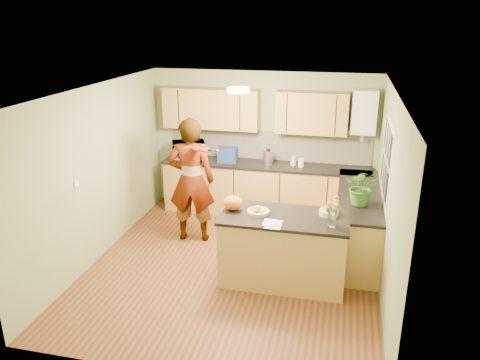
# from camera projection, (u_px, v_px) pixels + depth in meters

# --- Properties ---
(floor) EXTENTS (4.50, 4.50, 0.00)m
(floor) POSITION_uv_depth(u_px,v_px,m) (234.00, 265.00, 6.72)
(floor) COLOR #513017
(floor) RESTS_ON ground
(ceiling) EXTENTS (4.00, 4.50, 0.02)m
(ceiling) POSITION_uv_depth(u_px,v_px,m) (233.00, 90.00, 5.88)
(ceiling) COLOR silver
(ceiling) RESTS_ON wall_back
(wall_back) EXTENTS (4.00, 0.02, 2.50)m
(wall_back) POSITION_uv_depth(u_px,v_px,m) (263.00, 142.00, 8.37)
(wall_back) COLOR #8A9F72
(wall_back) RESTS_ON floor
(wall_front) EXTENTS (4.00, 0.02, 2.50)m
(wall_front) POSITION_uv_depth(u_px,v_px,m) (175.00, 266.00, 4.23)
(wall_front) COLOR #8A9F72
(wall_front) RESTS_ON floor
(wall_left) EXTENTS (0.02, 4.50, 2.50)m
(wall_left) POSITION_uv_depth(u_px,v_px,m) (99.00, 173.00, 6.72)
(wall_left) COLOR #8A9F72
(wall_left) RESTS_ON floor
(wall_right) EXTENTS (0.02, 4.50, 2.50)m
(wall_right) POSITION_uv_depth(u_px,v_px,m) (388.00, 196.00, 5.88)
(wall_right) COLOR #8A9F72
(wall_right) RESTS_ON floor
(back_counter) EXTENTS (3.64, 0.62, 0.94)m
(back_counter) POSITION_uv_depth(u_px,v_px,m) (265.00, 189.00, 8.33)
(back_counter) COLOR tan
(back_counter) RESTS_ON floor
(right_counter) EXTENTS (0.62, 2.24, 0.94)m
(right_counter) POSITION_uv_depth(u_px,v_px,m) (357.00, 222.00, 6.98)
(right_counter) COLOR tan
(right_counter) RESTS_ON floor
(splashback) EXTENTS (3.60, 0.02, 0.52)m
(splashback) POSITION_uv_depth(u_px,v_px,m) (268.00, 145.00, 8.35)
(splashback) COLOR white
(splashback) RESTS_ON back_counter
(upper_cabinets) EXTENTS (3.20, 0.34, 0.70)m
(upper_cabinets) POSITION_uv_depth(u_px,v_px,m) (252.00, 110.00, 8.05)
(upper_cabinets) COLOR tan
(upper_cabinets) RESTS_ON wall_back
(boiler) EXTENTS (0.40, 0.30, 0.86)m
(boiler) POSITION_uv_depth(u_px,v_px,m) (364.00, 112.00, 7.65)
(boiler) COLOR white
(boiler) RESTS_ON wall_back
(window_right) EXTENTS (0.01, 1.30, 1.05)m
(window_right) POSITION_uv_depth(u_px,v_px,m) (387.00, 159.00, 6.33)
(window_right) COLOR white
(window_right) RESTS_ON wall_right
(light_switch) EXTENTS (0.02, 0.09, 0.09)m
(light_switch) POSITION_uv_depth(u_px,v_px,m) (76.00, 184.00, 6.15)
(light_switch) COLOR white
(light_switch) RESTS_ON wall_left
(ceiling_lamp) EXTENTS (0.30, 0.30, 0.07)m
(ceiling_lamp) POSITION_uv_depth(u_px,v_px,m) (238.00, 90.00, 6.17)
(ceiling_lamp) COLOR #FFEABF
(ceiling_lamp) RESTS_ON ceiling
(peninsula_island) EXTENTS (1.65, 0.85, 0.95)m
(peninsula_island) POSITION_uv_depth(u_px,v_px,m) (284.00, 248.00, 6.19)
(peninsula_island) COLOR tan
(peninsula_island) RESTS_ON floor
(fruit_dish) EXTENTS (0.29, 0.29, 0.10)m
(fruit_dish) POSITION_uv_depth(u_px,v_px,m) (258.00, 210.00, 6.10)
(fruit_dish) COLOR beige
(fruit_dish) RESTS_ON peninsula_island
(orange_bowl) EXTENTS (0.25, 0.25, 0.14)m
(orange_bowl) POSITION_uv_depth(u_px,v_px,m) (329.00, 211.00, 6.04)
(orange_bowl) COLOR beige
(orange_bowl) RESTS_ON peninsula_island
(flower_vase) EXTENTS (0.24, 0.24, 0.44)m
(flower_vase) POSITION_uv_depth(u_px,v_px,m) (333.00, 204.00, 5.65)
(flower_vase) COLOR silver
(flower_vase) RESTS_ON peninsula_island
(orange_bag) EXTENTS (0.28, 0.25, 0.20)m
(orange_bag) POSITION_uv_depth(u_px,v_px,m) (233.00, 203.00, 6.20)
(orange_bag) COLOR #FF5F15
(orange_bag) RESTS_ON peninsula_island
(papers) EXTENTS (0.20, 0.27, 0.01)m
(papers) POSITION_uv_depth(u_px,v_px,m) (273.00, 224.00, 5.78)
(papers) COLOR silver
(papers) RESTS_ON peninsula_island
(violinist) EXTENTS (0.78, 0.58, 1.97)m
(violinist) POSITION_uv_depth(u_px,v_px,m) (191.00, 180.00, 7.21)
(violinist) COLOR #E3A38B
(violinist) RESTS_ON floor
(violin) EXTENTS (0.64, 0.55, 0.16)m
(violin) POSITION_uv_depth(u_px,v_px,m) (198.00, 148.00, 6.77)
(violin) COLOR #4B0F04
(violin) RESTS_ON violinist
(microwave) EXTENTS (0.68, 0.58, 0.32)m
(microwave) POSITION_uv_depth(u_px,v_px,m) (189.00, 150.00, 8.40)
(microwave) COLOR white
(microwave) RESTS_ON back_counter
(blue_box) EXTENTS (0.34, 0.26, 0.26)m
(blue_box) POSITION_uv_depth(u_px,v_px,m) (228.00, 155.00, 8.24)
(blue_box) COLOR navy
(blue_box) RESTS_ON back_counter
(kettle) EXTENTS (0.17, 0.17, 0.33)m
(kettle) POSITION_uv_depth(u_px,v_px,m) (268.00, 157.00, 8.11)
(kettle) COLOR silver
(kettle) RESTS_ON back_counter
(jar_cream) EXTENTS (0.13, 0.13, 0.16)m
(jar_cream) POSITION_uv_depth(u_px,v_px,m) (293.00, 161.00, 8.07)
(jar_cream) COLOR beige
(jar_cream) RESTS_ON back_counter
(jar_white) EXTENTS (0.11, 0.11, 0.15)m
(jar_white) POSITION_uv_depth(u_px,v_px,m) (301.00, 163.00, 7.99)
(jar_white) COLOR white
(jar_white) RESTS_ON back_counter
(potted_plant) EXTENTS (0.47, 0.41, 0.52)m
(potted_plant) POSITION_uv_depth(u_px,v_px,m) (362.00, 187.00, 6.33)
(potted_plant) COLOR #396F25
(potted_plant) RESTS_ON right_counter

